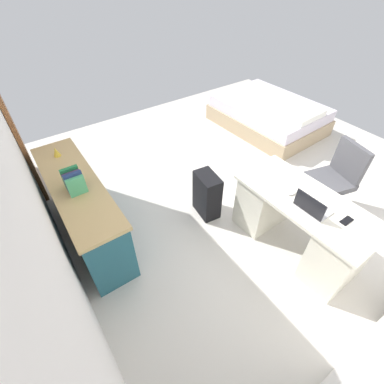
{
  "coord_description": "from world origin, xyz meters",
  "views": [
    {
      "loc": [
        -2.11,
        2.33,
        2.66
      ],
      "look_at": [
        -0.27,
        1.04,
        0.6
      ],
      "focal_mm": 25.87,
      "sensor_mm": 36.0,
      "label": 1
    }
  ],
  "objects_px": {
    "cell_phone_near_laptop": "(347,221)",
    "laptop": "(312,207)",
    "bed": "(268,115)",
    "figurine_small": "(56,152)",
    "desk": "(298,223)",
    "office_chair": "(332,183)",
    "credenza": "(83,209)",
    "suitcase_black": "(207,195)",
    "computer_mouse": "(292,193)"
  },
  "relations": [
    {
      "from": "desk",
      "to": "cell_phone_near_laptop",
      "type": "bearing_deg",
      "value": -171.08
    },
    {
      "from": "bed",
      "to": "figurine_small",
      "type": "height_order",
      "value": "figurine_small"
    },
    {
      "from": "suitcase_black",
      "to": "computer_mouse",
      "type": "height_order",
      "value": "computer_mouse"
    },
    {
      "from": "desk",
      "to": "figurine_small",
      "type": "relative_size",
      "value": 13.22
    },
    {
      "from": "computer_mouse",
      "to": "credenza",
      "type": "bearing_deg",
      "value": 51.23
    },
    {
      "from": "desk",
      "to": "computer_mouse",
      "type": "xyz_separation_m",
      "value": [
        0.15,
        0.07,
        0.36
      ]
    },
    {
      "from": "office_chair",
      "to": "figurine_small",
      "type": "distance_m",
      "value": 3.33
    },
    {
      "from": "desk",
      "to": "bed",
      "type": "xyz_separation_m",
      "value": [
        2.13,
        -1.81,
        -0.14
      ]
    },
    {
      "from": "bed",
      "to": "computer_mouse",
      "type": "relative_size",
      "value": 19.61
    },
    {
      "from": "desk",
      "to": "credenza",
      "type": "xyz_separation_m",
      "value": [
        1.52,
        1.85,
        0.02
      ]
    },
    {
      "from": "laptop",
      "to": "suitcase_black",
      "type": "bearing_deg",
      "value": 19.58
    },
    {
      "from": "cell_phone_near_laptop",
      "to": "computer_mouse",
      "type": "bearing_deg",
      "value": 13.65
    },
    {
      "from": "bed",
      "to": "figurine_small",
      "type": "relative_size",
      "value": 17.83
    },
    {
      "from": "credenza",
      "to": "figurine_small",
      "type": "xyz_separation_m",
      "value": [
        0.58,
        0.0,
        0.45
      ]
    },
    {
      "from": "figurine_small",
      "to": "credenza",
      "type": "bearing_deg",
      "value": -179.85
    },
    {
      "from": "office_chair",
      "to": "figurine_small",
      "type": "height_order",
      "value": "office_chair"
    },
    {
      "from": "computer_mouse",
      "to": "suitcase_black",
      "type": "bearing_deg",
      "value": 25.63
    },
    {
      "from": "credenza",
      "to": "cell_phone_near_laptop",
      "type": "relative_size",
      "value": 13.24
    },
    {
      "from": "desk",
      "to": "cell_phone_near_laptop",
      "type": "relative_size",
      "value": 10.7
    },
    {
      "from": "suitcase_black",
      "to": "computer_mouse",
      "type": "distance_m",
      "value": 1.04
    },
    {
      "from": "laptop",
      "to": "figurine_small",
      "type": "height_order",
      "value": "laptop"
    },
    {
      "from": "laptop",
      "to": "credenza",
      "type": "bearing_deg",
      "value": 47.05
    },
    {
      "from": "suitcase_black",
      "to": "bed",
      "type": "bearing_deg",
      "value": -56.82
    },
    {
      "from": "suitcase_black",
      "to": "laptop",
      "type": "bearing_deg",
      "value": -153.6
    },
    {
      "from": "cell_phone_near_laptop",
      "to": "suitcase_black",
      "type": "bearing_deg",
      "value": 22.27
    },
    {
      "from": "office_chair",
      "to": "suitcase_black",
      "type": "bearing_deg",
      "value": 58.69
    },
    {
      "from": "office_chair",
      "to": "computer_mouse",
      "type": "xyz_separation_m",
      "value": [
        -0.03,
        0.91,
        0.33
      ]
    },
    {
      "from": "bed",
      "to": "figurine_small",
      "type": "distance_m",
      "value": 3.71
    },
    {
      "from": "suitcase_black",
      "to": "figurine_small",
      "type": "height_order",
      "value": "figurine_small"
    },
    {
      "from": "desk",
      "to": "bed",
      "type": "height_order",
      "value": "desk"
    },
    {
      "from": "laptop",
      "to": "computer_mouse",
      "type": "distance_m",
      "value": 0.27
    },
    {
      "from": "credenza",
      "to": "laptop",
      "type": "distance_m",
      "value": 2.42
    },
    {
      "from": "office_chair",
      "to": "credenza",
      "type": "relative_size",
      "value": 0.52
    },
    {
      "from": "laptop",
      "to": "cell_phone_near_laptop",
      "type": "distance_m",
      "value": 0.33
    },
    {
      "from": "cell_phone_near_laptop",
      "to": "figurine_small",
      "type": "relative_size",
      "value": 1.24
    },
    {
      "from": "desk",
      "to": "figurine_small",
      "type": "bearing_deg",
      "value": 41.49
    },
    {
      "from": "office_chair",
      "to": "cell_phone_near_laptop",
      "type": "xyz_separation_m",
      "value": [
        -0.57,
        0.78,
        0.32
      ]
    },
    {
      "from": "cell_phone_near_laptop",
      "to": "office_chair",
      "type": "bearing_deg",
      "value": -53.45
    },
    {
      "from": "bed",
      "to": "laptop",
      "type": "xyz_separation_m",
      "value": [
        -2.24,
        1.91,
        0.54
      ]
    },
    {
      "from": "bed",
      "to": "laptop",
      "type": "height_order",
      "value": "laptop"
    },
    {
      "from": "computer_mouse",
      "to": "figurine_small",
      "type": "relative_size",
      "value": 0.91
    },
    {
      "from": "computer_mouse",
      "to": "cell_phone_near_laptop",
      "type": "bearing_deg",
      "value": -168.05
    },
    {
      "from": "figurine_small",
      "to": "cell_phone_near_laptop",
      "type": "bearing_deg",
      "value": -142.39
    },
    {
      "from": "cell_phone_near_laptop",
      "to": "figurine_small",
      "type": "bearing_deg",
      "value": 38.0
    },
    {
      "from": "office_chair",
      "to": "suitcase_black",
      "type": "distance_m",
      "value": 1.56
    },
    {
      "from": "cell_phone_near_laptop",
      "to": "laptop",
      "type": "bearing_deg",
      "value": 30.63
    },
    {
      "from": "laptop",
      "to": "computer_mouse",
      "type": "bearing_deg",
      "value": -7.72
    },
    {
      "from": "suitcase_black",
      "to": "laptop",
      "type": "height_order",
      "value": "laptop"
    },
    {
      "from": "credenza",
      "to": "bed",
      "type": "distance_m",
      "value": 3.71
    },
    {
      "from": "suitcase_black",
      "to": "credenza",
      "type": "bearing_deg",
      "value": 75.58
    }
  ]
}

